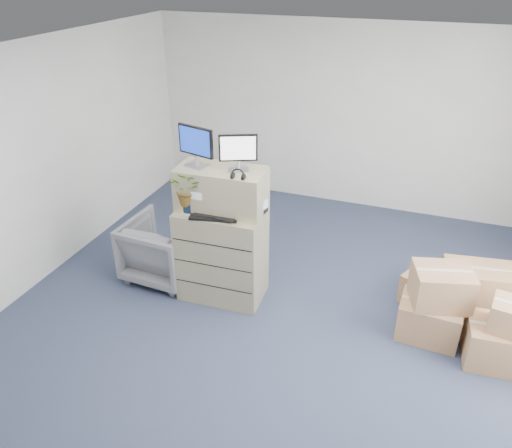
% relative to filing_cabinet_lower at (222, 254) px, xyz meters
% --- Properties ---
extents(ground, '(7.00, 7.00, 0.00)m').
position_rel_filing_cabinet_lower_xyz_m(ground, '(0.74, -0.52, -0.56)').
color(ground, '#252F43').
rests_on(ground, ground).
extents(wall_back, '(6.00, 0.02, 2.80)m').
position_rel_filing_cabinet_lower_xyz_m(wall_back, '(0.74, 2.99, 0.84)').
color(wall_back, silver).
rests_on(wall_back, ground).
extents(filing_cabinet_lower, '(0.98, 0.62, 1.11)m').
position_rel_filing_cabinet_lower_xyz_m(filing_cabinet_lower, '(0.00, 0.00, 0.00)').
color(filing_cabinet_lower, tan).
rests_on(filing_cabinet_lower, ground).
extents(filing_cabinet_upper, '(0.97, 0.52, 0.48)m').
position_rel_filing_cabinet_lower_xyz_m(filing_cabinet_upper, '(-0.00, 0.05, 0.80)').
color(filing_cabinet_upper, tan).
rests_on(filing_cabinet_upper, filing_cabinet_lower).
extents(monitor_left, '(0.44, 0.22, 0.44)m').
position_rel_filing_cabinet_lower_xyz_m(monitor_left, '(-0.27, 0.04, 1.28)').
color(monitor_left, '#99999E').
rests_on(monitor_left, filing_cabinet_upper).
extents(monitor_right, '(0.38, 0.22, 0.39)m').
position_rel_filing_cabinet_lower_xyz_m(monitor_right, '(0.19, 0.07, 1.26)').
color(monitor_right, '#99999E').
rests_on(monitor_right, filing_cabinet_upper).
extents(headphones, '(0.14, 0.02, 0.14)m').
position_rel_filing_cabinet_lower_xyz_m(headphones, '(0.27, -0.12, 1.07)').
color(headphones, black).
rests_on(headphones, filing_cabinet_upper).
extents(keyboard, '(0.55, 0.32, 0.03)m').
position_rel_filing_cabinet_lower_xyz_m(keyboard, '(-0.00, -0.16, 0.57)').
color(keyboard, black).
rests_on(keyboard, filing_cabinet_lower).
extents(mouse, '(0.12, 0.08, 0.04)m').
position_rel_filing_cabinet_lower_xyz_m(mouse, '(0.37, -0.08, 0.58)').
color(mouse, silver).
rests_on(mouse, filing_cabinet_lower).
extents(water_bottle, '(0.07, 0.07, 0.26)m').
position_rel_filing_cabinet_lower_xyz_m(water_bottle, '(0.03, 0.05, 0.69)').
color(water_bottle, '#93949B').
rests_on(water_bottle, filing_cabinet_lower).
extents(phone_dock, '(0.07, 0.06, 0.16)m').
position_rel_filing_cabinet_lower_xyz_m(phone_dock, '(-0.03, 0.06, 0.61)').
color(phone_dock, silver).
rests_on(phone_dock, filing_cabinet_lower).
extents(external_drive, '(0.23, 0.19, 0.06)m').
position_rel_filing_cabinet_lower_xyz_m(external_drive, '(0.38, 0.11, 0.59)').
color(external_drive, black).
rests_on(external_drive, filing_cabinet_lower).
extents(tissue_box, '(0.27, 0.19, 0.09)m').
position_rel_filing_cabinet_lower_xyz_m(tissue_box, '(0.37, 0.12, 0.67)').
color(tissue_box, '#4690F0').
rests_on(tissue_box, external_drive).
extents(potted_plant, '(0.39, 0.42, 0.39)m').
position_rel_filing_cabinet_lower_xyz_m(potted_plant, '(-0.31, -0.13, 0.78)').
color(potted_plant, '#B2C8A1').
rests_on(potted_plant, filing_cabinet_lower).
extents(office_chair, '(0.86, 0.81, 0.85)m').
position_rel_filing_cabinet_lower_xyz_m(office_chair, '(-0.85, 0.10, -0.13)').
color(office_chair, slate).
rests_on(office_chair, ground).
extents(cardboard_boxes, '(1.34, 1.42, 0.82)m').
position_rel_filing_cabinet_lower_xyz_m(cardboard_boxes, '(2.63, 0.30, -0.25)').
color(cardboard_boxes, olive).
rests_on(cardboard_boxes, ground).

